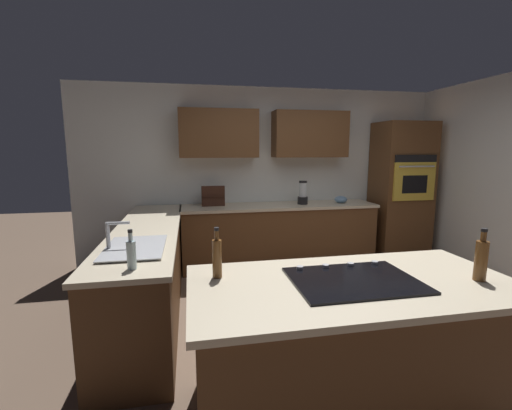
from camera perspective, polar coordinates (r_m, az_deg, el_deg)
name	(u,v)px	position (r m, az deg, el deg)	size (l,w,h in m)	color
ground_plane	(331,318)	(3.75, 12.39, -17.89)	(14.00, 14.00, 0.00)	brown
wall_back	(276,166)	(5.26, 3.38, 6.54)	(6.00, 0.44, 2.60)	silver
lower_cabinets_back	(279,236)	(5.09, 3.82, -5.16)	(2.80, 0.60, 0.86)	brown
countertop_back	(279,206)	(5.00, 3.88, -0.16)	(2.84, 0.64, 0.04)	beige
lower_cabinets_side	(149,271)	(3.84, -17.36, -10.45)	(0.60, 2.90, 0.86)	brown
countertop_side	(147,229)	(3.72, -17.69, -3.89)	(0.64, 2.94, 0.04)	beige
island_base	(351,352)	(2.43, 15.45, -22.46)	(1.93, 0.90, 0.86)	brown
island_top	(354,284)	(2.23, 15.95, -12.57)	(2.01, 0.98, 0.04)	beige
wall_oven	(401,191)	(5.79, 22.94, 2.15)	(0.80, 0.66, 2.10)	brown
sink_unit	(134,247)	(2.95, -19.63, -6.60)	(0.46, 0.70, 0.23)	#515456
cooktop	(354,280)	(2.23, 15.92, -11.86)	(0.76, 0.56, 0.03)	black
blender	(303,194)	(5.06, 7.79, 1.79)	(0.15, 0.15, 0.34)	black
mixing_bowl	(341,199)	(5.30, 13.92, 0.90)	(0.19, 0.19, 0.10)	#668CB2
spice_rack	(213,196)	(4.90, -7.15, 1.50)	(0.32, 0.11, 0.28)	#381E14
dish_soap_bottle	(131,254)	(2.46, -20.02, -7.59)	(0.06, 0.06, 0.27)	silver
oil_bottle	(217,257)	(2.18, -6.50, -8.61)	(0.06, 0.06, 0.32)	brown
second_bottle	(481,259)	(2.52, 33.36, -7.55)	(0.07, 0.07, 0.33)	brown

